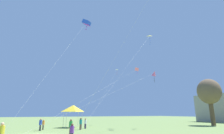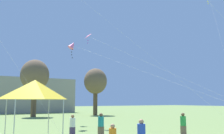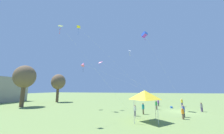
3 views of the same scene
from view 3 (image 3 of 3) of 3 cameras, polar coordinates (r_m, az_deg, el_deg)
name	(u,v)px [view 3 (image 3 of 3)]	position (r m, az deg, el deg)	size (l,w,h in m)	color
ground_plane	(180,112)	(26.56, 28.82, -17.45)	(220.00, 220.00, 0.00)	olive
tree_far_right	(58,82)	(43.07, -23.32, -6.37)	(4.27, 4.27, 8.62)	brown
tree_near_right	(13,86)	(54.36, -38.62, -6.65)	(3.58, 3.58, 7.22)	brown
tree_far_centre	(25,77)	(35.72, -35.02, -3.79)	(4.70, 4.70, 9.48)	brown
festival_tent	(145,95)	(16.83, 14.71, -12.26)	(2.95, 2.95, 3.81)	#B7B7BC
cooler_box	(171,107)	(30.28, 25.51, -16.29)	(0.63, 0.37, 0.36)	blue
person_grey_shirt	(201,107)	(28.18, 35.72, -14.56)	(0.37, 0.37, 1.58)	#473860
person_white_shirt	(135,110)	(20.16, 10.50, -18.74)	(0.38, 0.38, 1.60)	#473860
person_purple_shirt	(158,103)	(32.68, 20.45, -14.97)	(0.36, 0.36, 1.51)	#282833
person_green_shirt	(156,105)	(27.07, 19.63, -15.94)	(0.41, 0.41, 1.71)	brown
person_teal_shirt	(143,108)	(21.71, 14.03, -17.81)	(0.41, 0.41, 1.72)	brown
person_yellow_shirt	(182,102)	(34.41, 29.31, -13.84)	(0.41, 0.41, 1.75)	#473860
person_blue_shirt	(183,111)	(21.59, 29.83, -16.93)	(0.40, 0.40, 1.68)	#282833
person_orange_shirt	(183,113)	(20.20, 29.62, -17.82)	(0.35, 0.35, 1.48)	brown
kite_yellow_delta_0	(79,28)	(29.16, -14.69, 16.90)	(10.26, 17.18, 17.49)	silver
kite_white_delta_1	(62,28)	(18.46, -21.80, 16.04)	(6.31, 9.12, 12.28)	silver
kite_pink_delta_2	(101,63)	(26.47, -4.83, 1.85)	(8.53, 17.72, 9.89)	silver
kite_pink_diamond_3	(83,64)	(27.63, -12.91, 1.16)	(9.14, 22.08, 9.89)	silver
kite_blue_box_4	(145,35)	(28.26, 14.65, 14.09)	(8.40, 9.22, 15.94)	silver
kite_white_delta_5	(130,51)	(40.13, 8.25, 7.12)	(6.57, 7.79, 16.26)	silver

